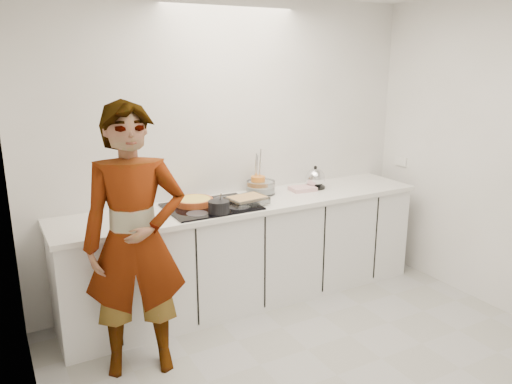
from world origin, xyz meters
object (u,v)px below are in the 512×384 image
cook (135,242)px  utensil_crock (258,185)px  hob (211,207)px  tart_dish (194,201)px  mixing_bowl (261,188)px  kettle (315,179)px  saucepan (219,207)px  baking_dish (247,200)px

cook → utensil_crock: bearing=43.3°
hob → cook: (-0.77, -0.51, 0.00)m
tart_dish → utensil_crock: bearing=8.1°
hob → mixing_bowl: 0.59m
utensil_crock → kettle: bearing=-8.9°
saucepan → baking_dish: 0.32m
hob → baking_dish: 0.30m
tart_dish → baking_dish: baking_dish is taller
tart_dish → cook: (-0.66, -0.61, -0.03)m
mixing_bowl → kettle: 0.55m
tart_dish → kettle: kettle is taller
baking_dish → cook: bearing=-158.2°
utensil_crock → cook: (-1.31, -0.70, -0.07)m
kettle → utensil_crock: kettle is taller
utensil_crock → cook: size_ratio=0.09×
hob → kettle: size_ratio=2.96×
cook → saucepan: bearing=37.9°
mixing_bowl → utensil_crock: 0.04m
tart_dish → mixing_bowl: bearing=6.4°
hob → tart_dish: size_ratio=1.96×
hob → utensil_crock: utensil_crock is taller
tart_dish → saucepan: (0.09, -0.30, 0.02)m
hob → utensil_crock: bearing=19.4°
saucepan → utensil_crock: (0.56, 0.39, 0.02)m
saucepan → mixing_bowl: (0.58, 0.37, -0.01)m
baking_dish → kettle: kettle is taller
hob → baking_dish: (0.28, -0.09, 0.04)m
baking_dish → mixing_bowl: mixing_bowl is taller
tart_dish → baking_dish: (0.39, -0.19, 0.01)m
saucepan → baking_dish: size_ratio=0.62×
saucepan → mixing_bowl: saucepan is taller
kettle → utensil_crock: bearing=171.1°
cook → hob: bearing=48.7°
hob → utensil_crock: (0.54, 0.19, 0.07)m
hob → cook: 0.92m
mixing_bowl → kettle: (0.54, -0.07, 0.04)m
baking_dish → cook: 1.13m
hob → saucepan: 0.21m
tart_dish → saucepan: bearing=-73.5°
hob → cook: size_ratio=0.39×
hob → baking_dish: baking_dish is taller
mixing_bowl → cook: 1.50m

